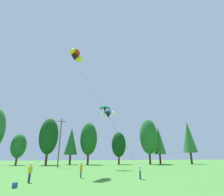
# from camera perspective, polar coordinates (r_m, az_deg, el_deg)

# --- Properties ---
(treeline_tree_c) EXTENTS (4.11, 4.11, 8.56)m
(treeline_tree_c) POSITION_cam_1_polar(r_m,az_deg,el_deg) (59.00, -27.79, -13.43)
(treeline_tree_c) COLOR #472D19
(treeline_tree_c) RESTS_ON ground_plane
(treeline_tree_d) EXTENTS (5.37, 5.37, 13.21)m
(treeline_tree_d) POSITION_cam_1_polar(r_m,az_deg,el_deg) (56.35, -19.64, -11.42)
(treeline_tree_d) COLOR #472D19
(treeline_tree_d) RESTS_ON ground_plane
(treeline_tree_e) EXTENTS (3.97, 3.97, 10.78)m
(treeline_tree_e) POSITION_cam_1_polar(r_m,az_deg,el_deg) (57.25, -12.95, -13.34)
(treeline_tree_e) COLOR #472D19
(treeline_tree_e) RESTS_ON ground_plane
(treeline_tree_f) EXTENTS (5.15, 5.15, 12.40)m
(treeline_tree_f) POSITION_cam_1_polar(r_m,az_deg,el_deg) (56.72, -7.49, -12.83)
(treeline_tree_f) COLOR #472D19
(treeline_tree_f) RESTS_ON ground_plane
(treeline_tree_g) EXTENTS (4.43, 4.43, 9.74)m
(treeline_tree_g) POSITION_cam_1_polar(r_m,az_deg,el_deg) (57.92, 2.17, -14.68)
(treeline_tree_g) COLOR #472D19
(treeline_tree_g) RESTS_ON ground_plane
(treeline_tree_h) EXTENTS (5.54, 5.54, 13.85)m
(treeline_tree_h) POSITION_cam_1_polar(r_m,az_deg,el_deg) (58.95, 11.64, -11.96)
(treeline_tree_h) COLOR #472D19
(treeline_tree_h) RESTS_ON ground_plane
(treeline_tree_i) EXTENTS (4.15, 4.15, 11.59)m
(treeline_tree_i) POSITION_cam_1_polar(r_m,az_deg,el_deg) (61.85, 14.77, -13.06)
(treeline_tree_i) COLOR #472D19
(treeline_tree_i) RESTS_ON ground_plane
(treeline_tree_j) EXTENTS (4.59, 4.59, 13.61)m
(treeline_tree_j) POSITION_cam_1_polar(r_m,az_deg,el_deg) (65.95, 23.33, -11.38)
(treeline_tree_j) COLOR #472D19
(treeline_tree_j) RESTS_ON ground_plane
(utility_pole) EXTENTS (2.20, 0.26, 10.86)m
(utility_pole) POSITION_cam_1_polar(r_m,az_deg,el_deg) (43.96, -16.42, -13.11)
(utility_pole) COLOR brown
(utility_pole) RESTS_ON ground_plane
(kite_flyer_near) EXTENTS (0.49, 0.58, 1.69)m
(kite_flyer_near) POSITION_cam_1_polar(r_m,az_deg,el_deg) (19.76, -24.79, -20.58)
(kite_flyer_near) COLOR navy
(kite_flyer_near) RESTS_ON ground_plane
(kite_flyer_mid) EXTENTS (0.30, 0.59, 1.69)m
(kite_flyer_mid) POSITION_cam_1_polar(r_m,az_deg,el_deg) (22.28, -9.89, -21.44)
(kite_flyer_mid) COLOR #4C4C51
(kite_flyer_mid) RESTS_ON ground_plane
(kite_flyer_far) EXTENTS (0.75, 0.76, 1.69)m
(kite_flyer_far) POSITION_cam_1_polar(r_m,az_deg,el_deg) (21.03, 8.95, -21.66)
(kite_flyer_far) COLOR navy
(kite_flyer_far) RESTS_ON ground_plane
(parafoil_kite_high_teal) EXTENTS (11.46, 17.38, 11.38)m
(parafoil_kite_high_teal) POSITION_cam_1_polar(r_m,az_deg,el_deg) (37.71, -2.34, -3.32)
(parafoil_kite_high_teal) COLOR teal
(parafoil_kite_mid_blue_white) EXTENTS (7.69, 15.43, 10.56)m
(parafoil_kite_mid_blue_white) POSITION_cam_1_polar(r_m,az_deg,el_deg) (37.85, -1.28, -5.07)
(parafoil_kite_mid_blue_white) COLOR blue
(parafoil_kite_far_red_yellow) EXTENTS (8.93, 9.75, 18.41)m
(parafoil_kite_far_red_yellow) POSITION_cam_1_polar(r_m,az_deg,el_deg) (32.27, -11.67, 13.25)
(parafoil_kite_far_red_yellow) COLOR red
(backpack) EXTENTS (0.37, 0.40, 0.40)m
(backpack) POSITION_cam_1_polar(r_m,az_deg,el_deg) (17.13, -28.73, -23.34)
(backpack) COLOR #234C89
(backpack) RESTS_ON ground_plane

